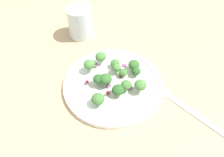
{
  "coord_description": "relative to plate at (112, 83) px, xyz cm",
  "views": [
    {
      "loc": [
        -29.27,
        -16.22,
        43.66
      ],
      "look_at": [
        1.56,
        0.21,
        2.7
      ],
      "focal_mm": 36.63,
      "sensor_mm": 36.0,
      "label": 1
    }
  ],
  "objects": [
    {
      "name": "dressing_pool",
      "position": [
        0.0,
        0.0,
        0.44
      ],
      "size": [
        13.82,
        13.82,
        0.2
      ],
      "primitive_type": "cylinder",
      "color": "white",
      "rests_on": "plate"
    },
    {
      "name": "broccoli_floret_0",
      "position": [
        2.97,
        -1.48,
        1.77
      ],
      "size": [
        2.09,
        2.09,
        2.12
      ],
      "color": "#ADD18E",
      "rests_on": "plate"
    },
    {
      "name": "broccoli_floret_1",
      "position": [
        4.61,
        -4.18,
        2.06
      ],
      "size": [
        2.16,
        2.16,
        2.19
      ],
      "color": "#8EB77A",
      "rests_on": "plate"
    },
    {
      "name": "broccoli_floret_8",
      "position": [
        4.37,
        5.54,
        2.68
      ],
      "size": [
        2.76,
        2.76,
        2.8
      ],
      "color": "#9EC684",
      "rests_on": "plate"
    },
    {
      "name": "broccoli_floret_2",
      "position": [
        -0.68,
        -3.99,
        2.46
      ],
      "size": [
        2.47,
        2.47,
        2.5
      ],
      "color": "#9EC684",
      "rests_on": "plate"
    },
    {
      "name": "broccoli_floret_4",
      "position": [
        -1.32,
        0.85,
        2.75
      ],
      "size": [
        2.93,
        2.93,
        2.97
      ],
      "color": "#8EB77A",
      "rests_on": "plate"
    },
    {
      "name": "broccoli_floret_6",
      "position": [
        0.59,
        -6.94,
        2.72
      ],
      "size": [
        2.84,
        2.84,
        2.88
      ],
      "color": "#8EB77A",
      "rests_on": "plate"
    },
    {
      "name": "broccoli_floret_9",
      "position": [
        3.16,
        0.38,
        2.37
      ],
      "size": [
        2.13,
        2.13,
        2.15
      ],
      "color": "#9EC684",
      "rests_on": "plate"
    },
    {
      "name": "broccoli_floret_5",
      "position": [
        5.9,
        -2.95,
        2.49
      ],
      "size": [
        2.83,
        2.83,
        2.87
      ],
      "color": "#ADD18E",
      "rests_on": "plate"
    },
    {
      "name": "onion_bit_1",
      "position": [
        6.25,
        -0.1,
        0.63
      ],
      "size": [
        1.48,
        1.49,
        0.3
      ],
      "primitive_type": "cube",
      "rotation": [
        0.0,
        0.0,
        2.34
      ],
      "color": "#934C84",
      "rests_on": "plate"
    },
    {
      "name": "ground_plane",
      "position": [
        -1.56,
        -0.21,
        -1.86
      ],
      "size": [
        180.0,
        180.0,
        2.0
      ],
      "primitive_type": "cube",
      "color": "tan"
    },
    {
      "name": "cranberry_1",
      "position": [
        -3.83,
        -1.02,
        1.38
      ],
      "size": [
        0.91,
        0.91,
        0.91
      ],
      "primitive_type": "sphere",
      "color": "maroon",
      "rests_on": "plate"
    },
    {
      "name": "plate",
      "position": [
        0.0,
        0.0,
        0.0
      ],
      "size": [
        23.83,
        23.83,
        1.7
      ],
      "color": "white",
      "rests_on": "ground_plane"
    },
    {
      "name": "broccoli_floret_12",
      "position": [
        0.69,
        6.69,
        2.66
      ],
      "size": [
        2.81,
        2.81,
        2.85
      ],
      "color": "#9EC684",
      "rests_on": "plate"
    },
    {
      "name": "cranberry_0",
      "position": [
        -3.32,
        4.89,
        1.34
      ],
      "size": [
        0.88,
        0.88,
        0.88
      ],
      "primitive_type": "sphere",
      "color": "maroon",
      "rests_on": "plate"
    },
    {
      "name": "cranberry_2",
      "position": [
        2.33,
        -1.08,
        0.77
      ],
      "size": [
        0.71,
        0.71,
        0.71
      ],
      "primitive_type": "sphere",
      "color": "maroon",
      "rests_on": "plate"
    },
    {
      "name": "fork",
      "position": [
        2.18,
        -17.46,
        -0.61
      ],
      "size": [
        7.1,
        18.33,
        0.5
      ],
      "color": "silver",
      "rests_on": "ground_plane"
    },
    {
      "name": "onion_bit_0",
      "position": [
        2.57,
        6.16,
        0.91
      ],
      "size": [
        1.43,
        1.13,
        0.43
      ],
      "primitive_type": "cube",
      "rotation": [
        0.0,
        0.0,
        0.28
      ],
      "color": "#934C84",
      "rests_on": "plate"
    },
    {
      "name": "onion_bit_3",
      "position": [
        0.26,
        -4.58,
        0.92
      ],
      "size": [
        1.49,
        1.39,
        0.4
      ],
      "primitive_type": "cube",
      "rotation": [
        0.0,
        0.0,
        1.98
      ],
      "color": "#843D75",
      "rests_on": "plate"
    },
    {
      "name": "broccoli_floret_3",
      "position": [
        -6.87,
        -0.42,
        2.2
      ],
      "size": [
        2.93,
        2.93,
        2.97
      ],
      "color": "#9EC684",
      "rests_on": "plate"
    },
    {
      "name": "broccoli_floret_10",
      "position": [
        4.72,
        1.64,
        1.9
      ],
      "size": [
        2.33,
        2.33,
        2.36
      ],
      "color": "#8EB77A",
      "rests_on": "plate"
    },
    {
      "name": "broccoli_floret_11",
      "position": [
        -2.67,
        -2.95,
        2.22
      ],
      "size": [
        2.81,
        2.81,
        2.84
      ],
      "color": "#8EB77A",
      "rests_on": "plate"
    },
    {
      "name": "broccoli_floret_7",
      "position": [
        -2.15,
        2.43,
        2.5
      ],
      "size": [
        2.53,
        2.53,
        2.57
      ],
      "color": "#8EB77A",
      "rests_on": "plate"
    },
    {
      "name": "water_glass",
      "position": [
        13.15,
        17.3,
        3.58
      ],
      "size": [
        7.21,
        7.21,
        8.89
      ],
      "primitive_type": "cylinder",
      "color": "silver",
      "rests_on": "ground_plane"
    },
    {
      "name": "onion_bit_2",
      "position": [
        -1.47,
        0.38,
        0.91
      ],
      "size": [
        1.29,
        1.54,
        0.59
      ],
      "primitive_type": "cube",
      "rotation": [
        0.0,
        0.0,
        1.32
      ],
      "color": "#934C84",
      "rests_on": "plate"
    }
  ]
}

